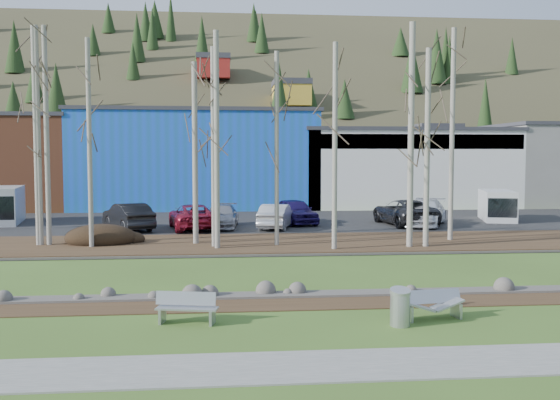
{
  "coord_description": "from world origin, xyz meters",
  "views": [
    {
      "loc": [
        -3.92,
        -16.12,
        4.4
      ],
      "look_at": [
        -1.37,
        10.86,
        2.5
      ],
      "focal_mm": 40.0,
      "sensor_mm": 36.0,
      "label": 1
    }
  ],
  "objects": [
    {
      "name": "building_blue",
      "position": [
        -6.0,
        39.0,
        4.16
      ],
      "size": [
        20.4,
        12.24,
        8.3
      ],
      "color": "#1857AE",
      "rests_on": "ground"
    },
    {
      "name": "car_5",
      "position": [
        7.46,
        21.69,
        0.93
      ],
      "size": [
        3.2,
        5.94,
        1.58
      ],
      "primitive_type": "imported",
      "rotation": [
        0.0,
        0.0,
        3.25
      ],
      "color": "#29282B",
      "rests_on": "parking_lot"
    },
    {
      "name": "river",
      "position": [
        0.0,
        7.2,
        0.0
      ],
      "size": [
        80.0,
        8.0,
        0.9
      ],
      "primitive_type": null,
      "color": "black",
      "rests_on": "ground"
    },
    {
      "name": "birch_11",
      "position": [
        -12.2,
        14.61,
        5.36
      ],
      "size": [
        0.24,
        0.24,
        10.41
      ],
      "color": "#A29B92",
      "rests_on": "far_bank"
    },
    {
      "name": "bench_intact",
      "position": [
        -4.85,
        0.24,
        0.41
      ],
      "size": [
        1.69,
        0.81,
        0.81
      ],
      "rotation": [
        0.0,
        0.0,
        -0.21
      ],
      "color": "#A8AAAD",
      "rests_on": "ground"
    },
    {
      "name": "dirt_strip",
      "position": [
        0.0,
        2.1,
        0.01
      ],
      "size": [
        80.0,
        1.8,
        0.03
      ],
      "primitive_type": "cube",
      "color": "#382616",
      "rests_on": "ground"
    },
    {
      "name": "far_bank_rocks",
      "position": [
        0.0,
        11.3,
        0.0
      ],
      "size": [
        80.0,
        0.8,
        0.46
      ],
      "primitive_type": null,
      "color": "#47423D",
      "rests_on": "ground"
    },
    {
      "name": "litter_bin",
      "position": [
        0.68,
        -0.57,
        0.45
      ],
      "size": [
        0.52,
        0.52,
        0.9
      ],
      "primitive_type": "cylinder",
      "rotation": [
        0.0,
        0.0,
        0.01
      ],
      "color": "#A8AAAD",
      "rests_on": "ground"
    },
    {
      "name": "far_bank",
      "position": [
        0.0,
        14.5,
        0.07
      ],
      "size": [
        80.0,
        7.0,
        0.15
      ],
      "primitive_type": "cube",
      "color": "#382616",
      "rests_on": "ground"
    },
    {
      "name": "birch_8",
      "position": [
        4.92,
        12.39,
        5.37
      ],
      "size": [
        0.28,
        0.28,
        10.45
      ],
      "color": "#A29B92",
      "rests_on": "far_bank"
    },
    {
      "name": "birch_10",
      "position": [
        -12.69,
        14.61,
        5.36
      ],
      "size": [
        0.24,
        0.24,
        10.41
      ],
      "color": "#A29B92",
      "rests_on": "far_bank"
    },
    {
      "name": "parking_lot",
      "position": [
        0.0,
        25.0,
        0.07
      ],
      "size": [
        80.0,
        14.0,
        0.14
      ],
      "primitive_type": "cube",
      "color": "black",
      "rests_on": "ground"
    },
    {
      "name": "near_bank_rocks",
      "position": [
        0.0,
        3.1,
        0.0
      ],
      "size": [
        80.0,
        0.8,
        0.5
      ],
      "primitive_type": null,
      "color": "#47423D",
      "rests_on": "ground"
    },
    {
      "name": "birch_7",
      "position": [
        5.71,
        12.4,
        4.79
      ],
      "size": [
        0.26,
        0.26,
        9.28
      ],
      "color": "#A29B92",
      "rests_on": "far_bank"
    },
    {
      "name": "car_1",
      "position": [
        -5.59,
        20.5,
        0.88
      ],
      "size": [
        3.32,
        5.63,
        1.47
      ],
      "primitive_type": "imported",
      "rotation": [
        0.0,
        0.0,
        3.31
      ],
      "color": "maroon",
      "rests_on": "parking_lot"
    },
    {
      "name": "car_2",
      "position": [
        -3.94,
        21.2,
        0.82
      ],
      "size": [
        2.3,
        4.84,
        1.36
      ],
      "primitive_type": "imported",
      "rotation": [
        0.0,
        0.0,
        -0.08
      ],
      "color": "#93949A",
      "rests_on": "parking_lot"
    },
    {
      "name": "birch_0",
      "position": [
        -12.59,
        14.61,
        5.36
      ],
      "size": [
        0.24,
        0.24,
        10.41
      ],
      "color": "#A29B92",
      "rests_on": "far_bank"
    },
    {
      "name": "footpath",
      "position": [
        0.0,
        -3.5,
        0.02
      ],
      "size": [
        80.0,
        2.0,
        0.04
      ],
      "primitive_type": "cube",
      "color": "slate",
      "rests_on": "ground"
    },
    {
      "name": "birch_2",
      "position": [
        -5.18,
        14.45,
        4.55
      ],
      "size": [
        0.27,
        0.27,
        8.79
      ],
      "color": "#A29B92",
      "rests_on": "far_bank"
    },
    {
      "name": "birch_9",
      "position": [
        7.71,
        14.53,
        5.48
      ],
      "size": [
        0.24,
        0.24,
        10.67
      ],
      "color": "#A29B92",
      "rests_on": "far_bank"
    },
    {
      "name": "birch_5",
      "position": [
        -1.28,
        13.49,
        4.75
      ],
      "size": [
        0.22,
        0.22,
        9.2
      ],
      "color": "#A29B92",
      "rests_on": "far_bank"
    },
    {
      "name": "car_0",
      "position": [
        -9.31,
        20.5,
        0.92
      ],
      "size": [
        3.64,
        4.97,
        1.56
      ],
      "primitive_type": "imported",
      "rotation": [
        0.0,
        0.0,
        3.62
      ],
      "color": "black",
      "rests_on": "parking_lot"
    },
    {
      "name": "car_6",
      "position": [
        8.57,
        21.22,
        0.94
      ],
      "size": [
        4.48,
        5.9,
        1.59
      ],
      "primitive_type": "imported",
      "rotation": [
        0.0,
        0.0,
        -0.47
      ],
      "color": "white",
      "rests_on": "parking_lot"
    },
    {
      "name": "hillside",
      "position": [
        0.0,
        84.0,
        17.5
      ],
      "size": [
        160.0,
        72.0,
        35.0
      ],
      "primitive_type": null,
      "color": "#36321F",
      "rests_on": "ground"
    },
    {
      "name": "building_white",
      "position": [
        12.0,
        38.98,
        3.41
      ],
      "size": [
        18.36,
        12.24,
        6.8
      ],
      "color": "silver",
      "rests_on": "ground"
    },
    {
      "name": "birch_1",
      "position": [
        -10.02,
        13.7,
        5.01
      ],
      "size": [
        0.22,
        0.22,
        9.72
      ],
      "color": "#A29B92",
      "rests_on": "far_bank"
    },
    {
      "name": "seagull",
      "position": [
        2.85,
        1.44,
        0.18
      ],
      "size": [
        0.44,
        0.23,
        0.33
      ],
      "rotation": [
        0.0,
        0.0,
        0.41
      ],
      "color": "gold",
      "rests_on": "ground"
    },
    {
      "name": "van_white",
      "position": [
        14.4,
        23.69,
        1.14
      ],
      "size": [
        3.08,
        4.91,
        2.0
      ],
      "rotation": [
        0.0,
        0.0,
        -0.28
      ],
      "color": "white",
      "rests_on": "parking_lot"
    },
    {
      "name": "birch_4",
      "position": [
        -4.12,
        12.77,
        5.14
      ],
      "size": [
        0.25,
        0.25,
        9.97
      ],
      "color": "#A29B92",
      "rests_on": "far_bank"
    },
    {
      "name": "dirt_mound",
      "position": [
        -9.85,
        14.98,
        0.49
      ],
      "size": [
        3.49,
        2.46,
        0.68
      ],
      "primitive_type": "ellipsoid",
      "color": "black",
      "rests_on": "far_bank"
    },
    {
      "name": "bench_damaged",
      "position": [
        1.76,
        0.08,
        0.38
      ],
      "size": [
        1.76,
        0.79,
        0.76
      ],
      "rotation": [
        0.0,
        0.0,
        0.15
      ],
      "color": "#A8AAAD",
      "rests_on": "ground"
    },
    {
      "name": "ground",
      "position": [
        0.0,
        0.0,
        0.0
      ],
      "size": [
        200.0,
        200.0,
        0.0
      ],
      "primitive_type": "plane",
      "color": "#3D5A20",
      "rests_on": "ground"
    },
    {
      "name": "birch_3",
      "position": [
        -4.27,
        13.34,
        4.82
      ],
      "size": [
        0.22,
        0.22,
        9.34
      ],
      "color": "#A29B92",
      "rests_on": "far_bank"
    },
    {
      "name": "birch_6",
      "position": [
        1.25,
        12.01,
        4.85
      ],
      "size": [
        0.23,
        0.23,
        9.4
      ],
      "color": "#A29B92",
      "rests_on": "far_bank"
    },
    {
      "name": "van_grey",
      "position": [
        -17.83,
        24.78,
        1.3
      ],
      "size": [
        3.13,
        5.6,
        2.31
      ],
      "rotation": [
        0.0,
        0.0,
        0.19
      ],
      "color": "silver",
      "rests_on": "parking_lot"
    },
    {
      "name": "car_4",
      "position": [
        -0.67,
        20.5,
        0.87
      ],
      "size": [
        2.66,
        4.66,
        1.45
      ],
      "primitive_type": "imported",
      "rotation": [
        0.0,
        0.0,
        2.87
      ],
      "color": "silver",
      "rests_on": "parking_lot"
    },
    {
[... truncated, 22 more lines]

